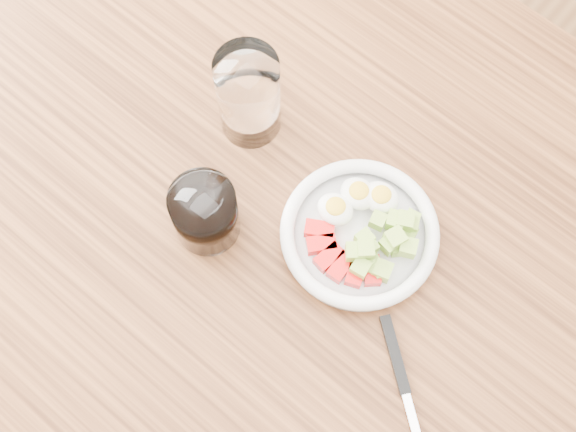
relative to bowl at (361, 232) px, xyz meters
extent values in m
plane|color=brown|center=(-0.07, -0.05, -0.79)|extent=(4.00, 4.00, 0.00)
cube|color=brown|center=(-0.07, -0.05, -0.04)|extent=(1.50, 0.90, 0.04)
cylinder|color=white|center=(0.00, 0.00, -0.01)|extent=(0.18, 0.18, 0.01)
torus|color=white|center=(0.00, 0.00, 0.00)|extent=(0.19, 0.19, 0.02)
cube|color=red|center=(-0.04, -0.03, 0.00)|extent=(0.04, 0.03, 0.02)
cube|color=red|center=(-0.03, -0.04, 0.00)|extent=(0.04, 0.04, 0.02)
cube|color=red|center=(-0.01, -0.05, 0.00)|extent=(0.02, 0.04, 0.02)
cube|color=red|center=(0.01, -0.05, 0.00)|extent=(0.02, 0.04, 0.02)
cube|color=red|center=(0.03, -0.04, 0.00)|extent=(0.03, 0.04, 0.02)
cube|color=red|center=(0.04, -0.03, 0.00)|extent=(0.04, 0.04, 0.02)
ellipsoid|color=white|center=(-0.03, 0.03, 0.01)|extent=(0.04, 0.04, 0.02)
ellipsoid|color=yellow|center=(-0.03, 0.03, 0.02)|extent=(0.02, 0.02, 0.01)
ellipsoid|color=white|center=(-0.01, 0.05, 0.01)|extent=(0.04, 0.04, 0.02)
ellipsoid|color=yellow|center=(-0.01, 0.05, 0.02)|extent=(0.02, 0.02, 0.01)
ellipsoid|color=white|center=(-0.04, 0.00, 0.01)|extent=(0.04, 0.04, 0.02)
ellipsoid|color=yellow|center=(-0.04, 0.00, 0.02)|extent=(0.02, 0.02, 0.01)
cube|color=#A8C94D|center=(0.04, 0.03, 0.00)|extent=(0.02, 0.02, 0.02)
cube|color=#A8C94D|center=(0.03, 0.02, 0.00)|extent=(0.02, 0.02, 0.02)
cube|color=#A8C94D|center=(0.01, 0.02, 0.02)|extent=(0.02, 0.02, 0.02)
cube|color=#A8C94D|center=(0.01, -0.03, 0.02)|extent=(0.03, 0.03, 0.02)
cube|color=#A8C94D|center=(0.04, 0.01, 0.02)|extent=(0.03, 0.03, 0.02)
cube|color=#A8C94D|center=(0.04, 0.05, 0.01)|extent=(0.02, 0.02, 0.02)
cube|color=#A8C94D|center=(0.02, -0.02, 0.02)|extent=(0.03, 0.03, 0.02)
cube|color=#A8C94D|center=(0.04, 0.04, 0.01)|extent=(0.03, 0.03, 0.02)
cube|color=#A8C94D|center=(0.01, -0.01, 0.02)|extent=(0.02, 0.02, 0.02)
cube|color=#A8C94D|center=(0.02, -0.01, 0.02)|extent=(0.02, 0.02, 0.02)
cube|color=#A8C94D|center=(0.05, 0.01, 0.00)|extent=(0.02, 0.02, 0.02)
cube|color=#A8C94D|center=(0.04, -0.03, 0.00)|extent=(0.02, 0.02, 0.02)
cube|color=#A8C94D|center=(0.05, -0.02, 0.01)|extent=(0.03, 0.03, 0.02)
cube|color=#A8C94D|center=(0.03, -0.02, 0.00)|extent=(0.02, 0.02, 0.02)
cube|color=#A8C94D|center=(0.02, -0.01, 0.00)|extent=(0.02, 0.02, 0.02)
cube|color=#A8C94D|center=(0.05, 0.01, 0.02)|extent=(0.03, 0.03, 0.02)
cube|color=#A8C94D|center=(0.04, 0.01, 0.01)|extent=(0.02, 0.02, 0.02)
cube|color=#A8C94D|center=(0.05, -0.02, 0.00)|extent=(0.02, 0.02, 0.02)
cube|color=#A8C94D|center=(0.03, -0.04, 0.01)|extent=(0.02, 0.02, 0.02)
cube|color=#A8C94D|center=(0.02, 0.03, 0.02)|extent=(0.03, 0.03, 0.02)
cube|color=#A8C94D|center=(0.03, 0.04, 0.02)|extent=(0.03, 0.03, 0.02)
cube|color=black|center=(0.12, -0.09, -0.01)|extent=(0.08, 0.06, 0.01)
cube|color=silver|center=(0.17, -0.13, -0.01)|extent=(0.05, 0.04, 0.00)
cylinder|color=white|center=(-0.20, 0.03, 0.05)|extent=(0.08, 0.08, 0.13)
cylinder|color=white|center=(-0.15, -0.10, 0.03)|extent=(0.08, 0.08, 0.09)
cylinder|color=black|center=(-0.15, -0.10, 0.02)|extent=(0.07, 0.07, 0.07)
camera|label=1|loc=(0.13, -0.29, 0.88)|focal=50.00mm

